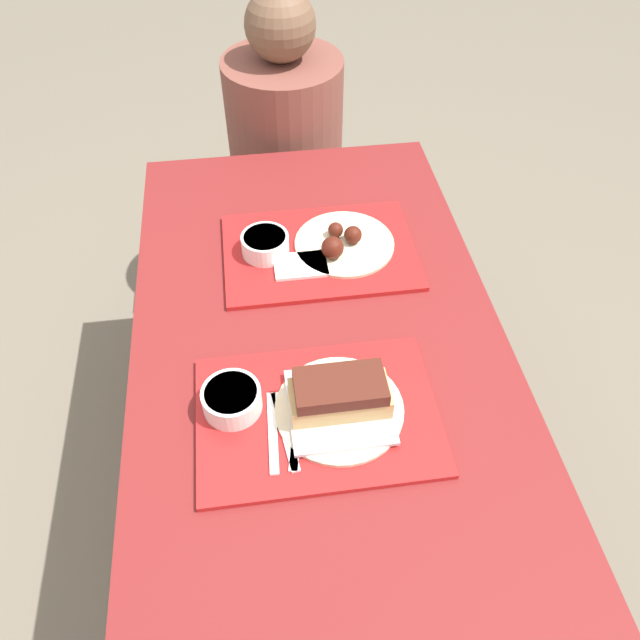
% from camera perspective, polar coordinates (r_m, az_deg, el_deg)
% --- Properties ---
extents(ground_plane, '(12.00, 12.00, 0.00)m').
position_cam_1_polar(ground_plane, '(1.91, 0.03, -16.83)').
color(ground_plane, '#706656').
extents(picnic_table, '(0.77, 1.42, 0.75)m').
position_cam_1_polar(picnic_table, '(1.36, 0.04, -5.16)').
color(picnic_table, maroon).
rests_on(picnic_table, ground_plane).
extents(picnic_bench_far, '(0.73, 0.28, 0.44)m').
position_cam_1_polar(picnic_bench_far, '(2.22, -3.31, 9.76)').
color(picnic_bench_far, maroon).
rests_on(picnic_bench_far, ground_plane).
extents(tray_near, '(0.44, 0.32, 0.01)m').
position_cam_1_polar(tray_near, '(1.16, -0.22, -8.72)').
color(tray_near, red).
rests_on(tray_near, picnic_table).
extents(tray_far, '(0.44, 0.32, 0.01)m').
position_cam_1_polar(tray_far, '(1.47, -0.04, 6.27)').
color(tray_far, red).
rests_on(tray_far, picnic_table).
extents(bowl_coleslaw_near, '(0.11, 0.11, 0.05)m').
position_cam_1_polar(bowl_coleslaw_near, '(1.16, -8.08, -7.13)').
color(bowl_coleslaw_near, white).
rests_on(bowl_coleslaw_near, tray_near).
extents(brisket_sandwich_plate, '(0.24, 0.24, 0.09)m').
position_cam_1_polar(brisket_sandwich_plate, '(1.14, 1.80, -7.29)').
color(brisket_sandwich_plate, beige).
rests_on(brisket_sandwich_plate, tray_near).
extents(plastic_fork_near, '(0.04, 0.17, 0.00)m').
position_cam_1_polar(plastic_fork_near, '(1.14, -3.22, -10.06)').
color(plastic_fork_near, white).
rests_on(plastic_fork_near, tray_near).
extents(plastic_knife_near, '(0.05, 0.17, 0.00)m').
position_cam_1_polar(plastic_knife_near, '(1.14, -2.10, -9.94)').
color(plastic_knife_near, white).
rests_on(plastic_knife_near, tray_near).
extents(plastic_spoon_near, '(0.02, 0.17, 0.00)m').
position_cam_1_polar(plastic_spoon_near, '(1.14, -4.34, -10.18)').
color(plastic_spoon_near, white).
rests_on(plastic_spoon_near, tray_near).
extents(condiment_packet, '(0.04, 0.03, 0.01)m').
position_cam_1_polar(condiment_packet, '(1.20, -0.83, -5.69)').
color(condiment_packet, '#A59E93').
rests_on(condiment_packet, tray_near).
extents(bowl_coleslaw_far, '(0.11, 0.11, 0.05)m').
position_cam_1_polar(bowl_coleslaw_far, '(1.44, -5.04, 6.99)').
color(bowl_coleslaw_far, white).
rests_on(bowl_coleslaw_far, tray_far).
extents(wings_plate_far, '(0.23, 0.23, 0.06)m').
position_cam_1_polar(wings_plate_far, '(1.46, 2.06, 7.09)').
color(wings_plate_far, beige).
rests_on(wings_plate_far, tray_far).
extents(napkin_far, '(0.12, 0.08, 0.01)m').
position_cam_1_polar(napkin_far, '(1.42, -1.78, 5.02)').
color(napkin_far, white).
rests_on(napkin_far, tray_far).
extents(person_seated_across, '(0.36, 0.36, 0.67)m').
position_cam_1_polar(person_seated_across, '(2.02, -3.25, 17.60)').
color(person_seated_across, brown).
rests_on(person_seated_across, picnic_bench_far).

